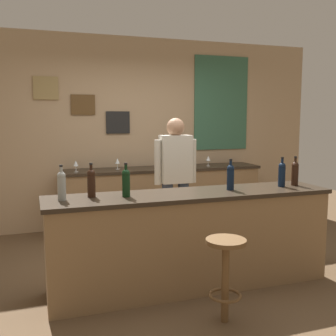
{
  "coord_description": "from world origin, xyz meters",
  "views": [
    {
      "loc": [
        -1.42,
        -3.86,
        1.63
      ],
      "look_at": [
        0.05,
        0.45,
        1.05
      ],
      "focal_mm": 42.89,
      "sensor_mm": 36.0,
      "label": 1
    }
  ],
  "objects_px": {
    "bartender": "(176,176)",
    "wine_bottle_b": "(91,182)",
    "wine_bottle_d": "(230,176)",
    "wine_bottle_e": "(282,173)",
    "wine_bottle_c": "(126,182)",
    "wine_glass_b": "(117,161)",
    "wine_bottle_f": "(295,173)",
    "wine_glass_a": "(76,164)",
    "wine_bottle_a": "(62,185)",
    "bar_stool": "(226,266)",
    "wine_glass_d": "(208,159)",
    "wine_glass_c": "(189,158)"
  },
  "relations": [
    {
      "from": "bar_stool",
      "to": "wine_glass_c",
      "type": "height_order",
      "value": "wine_glass_c"
    },
    {
      "from": "wine_bottle_f",
      "to": "wine_glass_a",
      "type": "xyz_separation_m",
      "value": [
        -2.04,
        1.95,
        -0.05
      ]
    },
    {
      "from": "bartender",
      "to": "bar_stool",
      "type": "relative_size",
      "value": 2.38
    },
    {
      "from": "bar_stool",
      "to": "wine_bottle_c",
      "type": "xyz_separation_m",
      "value": [
        -0.62,
        0.74,
        0.6
      ]
    },
    {
      "from": "bar_stool",
      "to": "wine_glass_a",
      "type": "relative_size",
      "value": 4.39
    },
    {
      "from": "wine_bottle_d",
      "to": "wine_glass_d",
      "type": "height_order",
      "value": "wine_bottle_d"
    },
    {
      "from": "wine_bottle_f",
      "to": "wine_glass_d",
      "type": "height_order",
      "value": "wine_bottle_f"
    },
    {
      "from": "wine_bottle_d",
      "to": "wine_bottle_f",
      "type": "xyz_separation_m",
      "value": [
        0.76,
        0.02,
        0.0
      ]
    },
    {
      "from": "bartender",
      "to": "wine_bottle_f",
      "type": "distance_m",
      "value": 1.36
    },
    {
      "from": "wine_bottle_c",
      "to": "wine_glass_b",
      "type": "xyz_separation_m",
      "value": [
        0.35,
        2.08,
        -0.05
      ]
    },
    {
      "from": "wine_bottle_f",
      "to": "wine_glass_b",
      "type": "relative_size",
      "value": 1.97
    },
    {
      "from": "bartender",
      "to": "bar_stool",
      "type": "distance_m",
      "value": 1.75
    },
    {
      "from": "wine_bottle_b",
      "to": "wine_bottle_e",
      "type": "height_order",
      "value": "same"
    },
    {
      "from": "wine_glass_a",
      "to": "wine_glass_c",
      "type": "distance_m",
      "value": 1.7
    },
    {
      "from": "bartender",
      "to": "wine_bottle_e",
      "type": "height_order",
      "value": "bartender"
    },
    {
      "from": "bartender",
      "to": "wine_bottle_e",
      "type": "bearing_deg",
      "value": -48.78
    },
    {
      "from": "wine_bottle_e",
      "to": "wine_glass_c",
      "type": "bearing_deg",
      "value": 94.71
    },
    {
      "from": "wine_bottle_a",
      "to": "wine_bottle_c",
      "type": "distance_m",
      "value": 0.56
    },
    {
      "from": "wine_bottle_e",
      "to": "wine_bottle_a",
      "type": "bearing_deg",
      "value": 179.47
    },
    {
      "from": "bar_stool",
      "to": "wine_bottle_e",
      "type": "bearing_deg",
      "value": 36.33
    },
    {
      "from": "wine_bottle_e",
      "to": "wine_glass_b",
      "type": "bearing_deg",
      "value": 121.67
    },
    {
      "from": "wine_bottle_c",
      "to": "wine_glass_c",
      "type": "relative_size",
      "value": 1.97
    },
    {
      "from": "wine_bottle_a",
      "to": "wine_glass_c",
      "type": "relative_size",
      "value": 1.97
    },
    {
      "from": "bar_stool",
      "to": "wine_bottle_f",
      "type": "distance_m",
      "value": 1.52
    },
    {
      "from": "wine_bottle_f",
      "to": "bar_stool",
      "type": "bearing_deg",
      "value": -147.29
    },
    {
      "from": "wine_bottle_f",
      "to": "wine_glass_a",
      "type": "bearing_deg",
      "value": 136.27
    },
    {
      "from": "wine_bottle_a",
      "to": "bartender",
      "type": "bearing_deg",
      "value": 33.8
    },
    {
      "from": "wine_glass_b",
      "to": "wine_glass_d",
      "type": "xyz_separation_m",
      "value": [
        1.37,
        -0.07,
        0.0
      ]
    },
    {
      "from": "wine_bottle_f",
      "to": "wine_bottle_e",
      "type": "bearing_deg",
      "value": -174.57
    },
    {
      "from": "bartender",
      "to": "wine_glass_b",
      "type": "bearing_deg",
      "value": 111.99
    },
    {
      "from": "bartender",
      "to": "wine_glass_b",
      "type": "relative_size",
      "value": 10.45
    },
    {
      "from": "wine_glass_a",
      "to": "wine_glass_c",
      "type": "relative_size",
      "value": 1.0
    },
    {
      "from": "wine_bottle_f",
      "to": "wine_glass_b",
      "type": "bearing_deg",
      "value": 125.19
    },
    {
      "from": "wine_bottle_a",
      "to": "wine_bottle_b",
      "type": "distance_m",
      "value": 0.27
    },
    {
      "from": "wine_glass_a",
      "to": "wine_bottle_b",
      "type": "bearing_deg",
      "value": -91.86
    },
    {
      "from": "wine_bottle_f",
      "to": "wine_glass_a",
      "type": "relative_size",
      "value": 1.97
    },
    {
      "from": "wine_bottle_a",
      "to": "wine_bottle_d",
      "type": "distance_m",
      "value": 1.6
    },
    {
      "from": "bartender",
      "to": "wine_bottle_c",
      "type": "xyz_separation_m",
      "value": [
        -0.81,
        -0.94,
        0.12
      ]
    },
    {
      "from": "wine_bottle_b",
      "to": "wine_bottle_f",
      "type": "xyz_separation_m",
      "value": [
        2.1,
        -0.07,
        0.0
      ]
    },
    {
      "from": "wine_bottle_d",
      "to": "wine_bottle_f",
      "type": "relative_size",
      "value": 1.0
    },
    {
      "from": "bartender",
      "to": "wine_bottle_b",
      "type": "bearing_deg",
      "value": -142.42
    },
    {
      "from": "wine_bottle_d",
      "to": "wine_bottle_e",
      "type": "xyz_separation_m",
      "value": [
        0.59,
        0.0,
        0.0
      ]
    },
    {
      "from": "wine_bottle_b",
      "to": "wine_bottle_c",
      "type": "xyz_separation_m",
      "value": [
        0.29,
        -0.09,
        0.0
      ]
    },
    {
      "from": "wine_bottle_a",
      "to": "wine_bottle_b",
      "type": "xyz_separation_m",
      "value": [
        0.26,
        0.06,
        0.0
      ]
    },
    {
      "from": "bar_stool",
      "to": "wine_bottle_d",
      "type": "xyz_separation_m",
      "value": [
        0.42,
        0.74,
        0.6
      ]
    },
    {
      "from": "wine_bottle_a",
      "to": "wine_bottle_c",
      "type": "bearing_deg",
      "value": -2.6
    },
    {
      "from": "wine_bottle_d",
      "to": "wine_glass_d",
      "type": "xyz_separation_m",
      "value": [
        0.68,
        2.0,
        -0.05
      ]
    },
    {
      "from": "bar_stool",
      "to": "wine_bottle_a",
      "type": "bearing_deg",
      "value": 147.21
    },
    {
      "from": "wine_bottle_d",
      "to": "wine_bottle_e",
      "type": "distance_m",
      "value": 0.59
    },
    {
      "from": "wine_glass_d",
      "to": "wine_bottle_e",
      "type": "bearing_deg",
      "value": -92.58
    }
  ]
}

